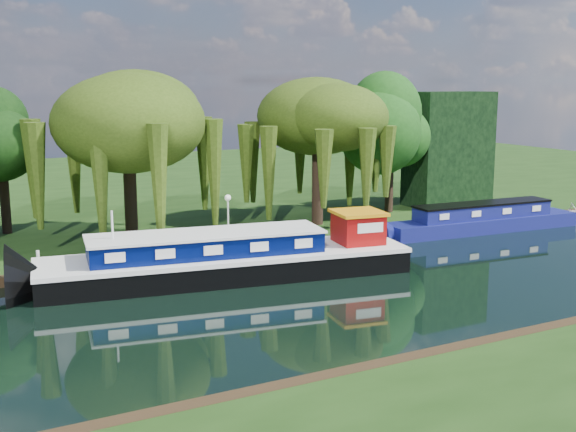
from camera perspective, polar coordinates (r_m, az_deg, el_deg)
ground at (r=31.22m, az=2.10°, el=-6.49°), size 120.00×120.00×0.00m
far_bank at (r=62.32m, az=-13.71°, el=2.06°), size 120.00×52.00×0.45m
dutch_barge at (r=34.25m, az=-4.60°, el=-3.39°), size 17.86×6.64×3.68m
narrowboat at (r=46.27m, az=15.10°, el=-0.32°), size 13.40×3.15×1.94m
white_cruiser at (r=52.01m, az=21.59°, el=-0.30°), size 2.62×2.32×1.28m
willow_left at (r=40.21m, az=-12.56°, el=7.08°), size 7.38×7.38×8.84m
willow_right at (r=44.00m, az=2.38°, el=6.93°), size 6.64×6.64×8.09m
tree_far_mid at (r=44.43m, az=-21.76°, el=5.65°), size 4.84×4.84×7.91m
tree_far_right at (r=48.74m, az=8.11°, el=6.74°), size 4.90×4.90×8.02m
conifer_hedge at (r=52.55m, az=12.57°, el=5.21°), size 6.00×3.00×8.00m
lamppost at (r=40.05m, az=-4.77°, el=0.87°), size 0.36×0.36×2.56m
mooring_posts at (r=38.06m, az=-4.88°, el=-1.91°), size 19.16×0.16×1.00m
reeds_near at (r=29.73m, az=21.37°, el=-7.02°), size 33.70×1.50×1.10m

